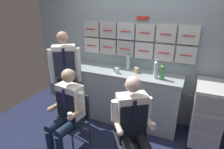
{
  "coord_description": "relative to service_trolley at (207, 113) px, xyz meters",
  "views": [
    {
      "loc": [
        0.9,
        -1.82,
        2.1
      ],
      "look_at": [
        -0.11,
        0.46,
        1.12
      ],
      "focal_mm": 31.07,
      "sensor_mm": 36.0,
      "label": 1
    }
  ],
  "objects": [
    {
      "name": "galley_bulkhead",
      "position": [
        -1.2,
        0.37,
        0.55
      ],
      "size": [
        4.2,
        0.14,
        2.15
      ],
      "color": "#90A5AF",
      "rests_on": "ground"
    },
    {
      "name": "crew_member_standing",
      "position": [
        -2.22,
        -0.38,
        0.44
      ],
      "size": [
        0.44,
        0.4,
        1.63
      ],
      "color": "black",
      "rests_on": "ground"
    },
    {
      "name": "crew_member_right",
      "position": [
        -0.85,
        -0.92,
        0.18
      ],
      "size": [
        0.63,
        0.7,
        1.27
      ],
      "color": "black",
      "rests_on": "ground"
    },
    {
      "name": "folding_chair_left",
      "position": [
        -1.77,
        -0.81,
        -0.02
      ],
      "size": [
        0.45,
        0.45,
        0.83
      ],
      "color": "#2D2D33",
      "rests_on": "ground"
    },
    {
      "name": "galley_counter",
      "position": [
        -1.38,
        0.09,
        -0.05
      ],
      "size": [
        2.0,
        0.53,
        0.94
      ],
      "color": "#A4B2B6",
      "rests_on": "ground"
    },
    {
      "name": "crew_member_left",
      "position": [
        -1.79,
        -0.97,
        0.16
      ],
      "size": [
        0.5,
        0.64,
        1.25
      ],
      "color": "black",
      "rests_on": "ground"
    },
    {
      "name": "water_bottle_tall",
      "position": [
        -1.33,
        0.22,
        0.56
      ],
      "size": [
        0.07,
        0.07,
        0.29
      ],
      "color": "#ABD9DA",
      "rests_on": "galley_counter"
    },
    {
      "name": "sparkling_bottle_green",
      "position": [
        -0.7,
        0.01,
        0.54
      ],
      "size": [
        0.07,
        0.07,
        0.26
      ],
      "color": "#4B9955",
      "rests_on": "galley_counter"
    },
    {
      "name": "service_trolley",
      "position": [
        0.0,
        0.0,
        0.0
      ],
      "size": [
        0.4,
        0.65,
        0.97
      ],
      "color": "black",
      "rests_on": "ground"
    },
    {
      "name": "folding_chair_right",
      "position": [
        -0.94,
        -0.79,
        -0.02
      ],
      "size": [
        0.56,
        0.56,
        0.83
      ],
      "color": "#2D2D33",
      "rests_on": "ground"
    },
    {
      "name": "coffee_cup_white",
      "position": [
        -1.15,
        0.12,
        0.47
      ],
      "size": [
        0.07,
        0.07,
        0.09
      ],
      "color": "tan",
      "rests_on": "galley_counter"
    },
    {
      "name": "coffee_cup_spare",
      "position": [
        -1.45,
        -0.02,
        0.47
      ],
      "size": [
        0.07,
        0.07,
        0.09
      ],
      "color": "silver",
      "rests_on": "galley_counter"
    },
    {
      "name": "water_bottle_blue_cap",
      "position": [
        -0.81,
        0.02,
        0.56
      ],
      "size": [
        0.06,
        0.06,
        0.3
      ],
      "color": "silver",
      "rests_on": "galley_counter"
    },
    {
      "name": "paper_cup_tan",
      "position": [
        -1.5,
        0.05,
        0.45
      ],
      "size": [
        0.07,
        0.07,
        0.06
      ],
      "color": "navy",
      "rests_on": "galley_counter"
    },
    {
      "name": "espresso_cup_small",
      "position": [
        -1.19,
        0.24,
        0.45
      ],
      "size": [
        0.07,
        0.07,
        0.06
      ],
      "color": "silver",
      "rests_on": "galley_counter"
    }
  ]
}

